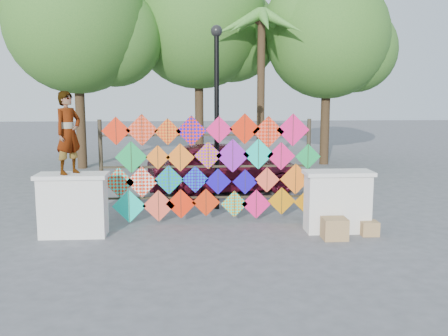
{
  "coord_description": "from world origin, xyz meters",
  "views": [
    {
      "loc": [
        -0.29,
        -10.15,
        2.89
      ],
      "look_at": [
        0.39,
        0.6,
        1.24
      ],
      "focal_mm": 40.0,
      "sensor_mm": 36.0,
      "label": 1
    }
  ],
  "objects_px": {
    "lamppost": "(217,100)",
    "kite_rack": "(209,168)",
    "sedan": "(224,166)",
    "vendor_woman": "(68,133)"
  },
  "relations": [
    {
      "from": "lamppost",
      "to": "kite_rack",
      "type": "bearing_deg",
      "value": -100.24
    },
    {
      "from": "sedan",
      "to": "lamppost",
      "type": "relative_size",
      "value": 1.0
    },
    {
      "from": "kite_rack",
      "to": "sedan",
      "type": "bearing_deg",
      "value": 80.63
    },
    {
      "from": "vendor_woman",
      "to": "sedan",
      "type": "distance_m",
      "value": 5.56
    },
    {
      "from": "kite_rack",
      "to": "lamppost",
      "type": "distance_m",
      "value": 1.96
    },
    {
      "from": "vendor_woman",
      "to": "sedan",
      "type": "height_order",
      "value": "vendor_woman"
    },
    {
      "from": "kite_rack",
      "to": "lamppost",
      "type": "height_order",
      "value": "lamppost"
    },
    {
      "from": "lamppost",
      "to": "vendor_woman",
      "type": "bearing_deg",
      "value": -144.02
    },
    {
      "from": "kite_rack",
      "to": "vendor_woman",
      "type": "xyz_separation_m",
      "value": [
        -2.8,
        -0.93,
        0.87
      ]
    },
    {
      "from": "sedan",
      "to": "vendor_woman",
      "type": "bearing_deg",
      "value": 129.39
    }
  ]
}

